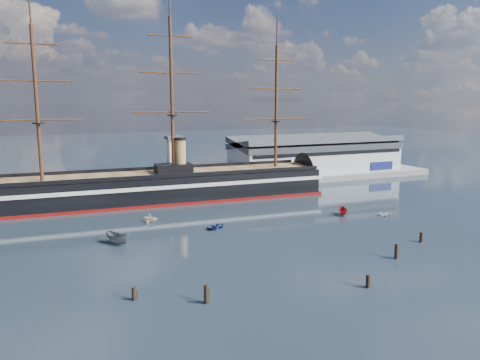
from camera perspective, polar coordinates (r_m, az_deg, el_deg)
name	(u,v)px	position (r m, az deg, el deg)	size (l,w,h in m)	color
ground	(199,215)	(115.24, -5.06, -4.32)	(600.00, 600.00, 0.00)	black
quay	(194,187)	(151.73, -5.63, -0.90)	(180.00, 18.00, 2.00)	slate
warehouse	(316,155)	(174.10, 9.20, 3.06)	(63.00, 21.00, 11.60)	#B7BABC
quay_tower	(175,160)	(145.47, -7.98, 2.48)	(5.00, 5.00, 15.00)	silver
warship	(161,187)	(132.07, -9.63, -0.81)	(113.16, 19.42, 53.94)	black
motorboat_a	(118,244)	(95.64, -14.68, -7.57)	(7.23, 2.65, 2.89)	slate
motorboat_b	(217,228)	(103.57, -2.85, -5.91)	(2.97, 1.19, 1.39)	navy
motorboat_c	(343,215)	(117.67, 12.47, -4.22)	(5.73, 2.10, 2.29)	maroon
motorboat_d	(150,222)	(110.76, -10.88, -5.04)	(6.06, 2.62, 2.22)	white
motorboat_e	(387,216)	(119.45, 17.53, -4.24)	(2.60, 1.04, 1.22)	silver
piling_near_left	(206,303)	(67.47, -4.13, -14.76)	(0.64, 0.64, 3.46)	black
piling_near_mid	(368,288)	(74.81, 15.30, -12.56)	(0.64, 0.64, 2.77)	black
piling_near_right	(396,259)	(88.96, 18.47, -9.08)	(0.64, 0.64, 3.42)	black
piling_far_right	(421,242)	(100.46, 21.17, -7.08)	(0.64, 0.64, 2.77)	black
piling_extra	(134,300)	(69.87, -12.77, -14.09)	(0.64, 0.64, 2.67)	black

